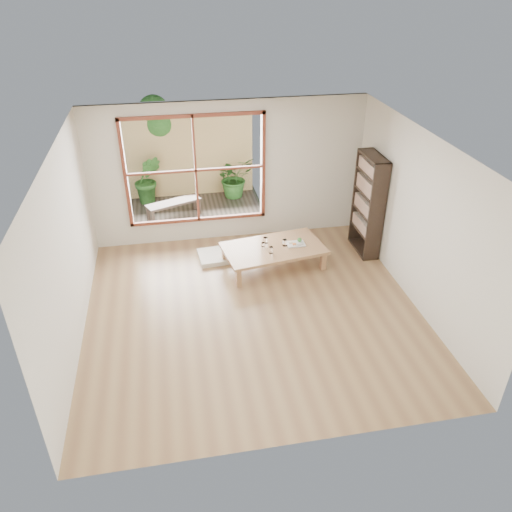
{
  "coord_description": "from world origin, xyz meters",
  "views": [
    {
      "loc": [
        -1.07,
        -6.05,
        4.63
      ],
      "look_at": [
        0.17,
        0.68,
        0.55
      ],
      "focal_mm": 35.0,
      "sensor_mm": 36.0,
      "label": 1
    }
  ],
  "objects_px": {
    "bookshelf": "(368,205)",
    "garden_bench": "(174,204)",
    "low_table": "(273,249)",
    "food_tray": "(296,243)"
  },
  "relations": [
    {
      "from": "low_table",
      "to": "bookshelf",
      "type": "bearing_deg",
      "value": -0.78
    },
    {
      "from": "bookshelf",
      "to": "garden_bench",
      "type": "relative_size",
      "value": 1.56
    },
    {
      "from": "low_table",
      "to": "food_tray",
      "type": "relative_size",
      "value": 5.82
    },
    {
      "from": "low_table",
      "to": "garden_bench",
      "type": "xyz_separation_m",
      "value": [
        -1.62,
        2.19,
        -0.01
      ]
    },
    {
      "from": "bookshelf",
      "to": "garden_bench",
      "type": "distance_m",
      "value": 3.93
    },
    {
      "from": "garden_bench",
      "to": "low_table",
      "type": "bearing_deg",
      "value": -75.88
    },
    {
      "from": "bookshelf",
      "to": "garden_bench",
      "type": "height_order",
      "value": "bookshelf"
    },
    {
      "from": "food_tray",
      "to": "garden_bench",
      "type": "bearing_deg",
      "value": 132.77
    },
    {
      "from": "low_table",
      "to": "bookshelf",
      "type": "height_order",
      "value": "bookshelf"
    },
    {
      "from": "food_tray",
      "to": "bookshelf",
      "type": "bearing_deg",
      "value": 9.14
    }
  ]
}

